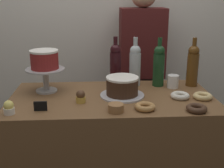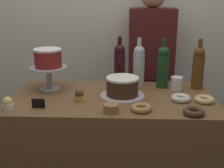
{
  "view_description": "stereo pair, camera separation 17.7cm",
  "coord_description": "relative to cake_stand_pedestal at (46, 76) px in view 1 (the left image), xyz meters",
  "views": [
    {
      "loc": [
        -0.1,
        -1.69,
        1.52
      ],
      "look_at": [
        0.0,
        0.0,
        0.99
      ],
      "focal_mm": 47.39,
      "sensor_mm": 36.0,
      "label": 1
    },
    {
      "loc": [
        0.07,
        -1.69,
        1.52
      ],
      "look_at": [
        0.0,
        0.0,
        0.99
      ],
      "focal_mm": 47.39,
      "sensor_mm": 36.0,
      "label": 2
    }
  ],
  "objects": [
    {
      "name": "donut_chocolate",
      "position": [
        0.85,
        -0.38,
        -0.09
      ],
      "size": [
        0.11,
        0.11,
        0.03
      ],
      "color": "#472D1E",
      "rests_on": "display_counter"
    },
    {
      "name": "back_wall",
      "position": [
        0.41,
        0.78,
        0.29
      ],
      "size": [
        6.0,
        0.05,
        2.6
      ],
      "color": "silver",
      "rests_on": "ground_plane"
    },
    {
      "name": "wine_bottle_amber",
      "position": [
        0.96,
        0.07,
        0.04
      ],
      "size": [
        0.08,
        0.08,
        0.33
      ],
      "color": "#5B3814",
      "rests_on": "display_counter"
    },
    {
      "name": "donut_sugar",
      "position": [
        0.81,
        -0.18,
        -0.09
      ],
      "size": [
        0.11,
        0.11,
        0.03
      ],
      "color": "silver",
      "rests_on": "display_counter"
    },
    {
      "name": "coffee_cup_ceramic",
      "position": [
        0.82,
        0.03,
        -0.06
      ],
      "size": [
        0.08,
        0.08,
        0.08
      ],
      "color": "white",
      "rests_on": "display_counter"
    },
    {
      "name": "barista_figure",
      "position": [
        0.7,
        0.55,
        -0.18
      ],
      "size": [
        0.36,
        0.22,
        1.6
      ],
      "color": "black",
      "rests_on": "ground_plane"
    },
    {
      "name": "display_counter",
      "position": [
        0.41,
        -0.12,
        -0.56
      ],
      "size": [
        1.23,
        0.65,
        0.91
      ],
      "color": "brown",
      "rests_on": "ground_plane"
    },
    {
      "name": "cake_stand_pedestal",
      "position": [
        0.0,
        0.0,
        0.0
      ],
      "size": [
        0.24,
        0.24,
        0.15
      ],
      "color": "#B2B2B7",
      "rests_on": "display_counter"
    },
    {
      "name": "price_sign_chalkboard",
      "position": [
        0.02,
        -0.32,
        -0.08
      ],
      "size": [
        0.07,
        0.01,
        0.05
      ],
      "color": "black",
      "rests_on": "display_counter"
    },
    {
      "name": "wine_bottle_green",
      "position": [
        0.74,
        0.08,
        0.04
      ],
      "size": [
        0.08,
        0.08,
        0.33
      ],
      "color": "#193D1E",
      "rests_on": "display_counter"
    },
    {
      "name": "cupcake_chocolate",
      "position": [
        0.23,
        -0.21,
        -0.07
      ],
      "size": [
        0.06,
        0.06,
        0.07
      ],
      "color": "gold",
      "rests_on": "display_counter"
    },
    {
      "name": "cookie_stack",
      "position": [
        0.42,
        -0.36,
        -0.08
      ],
      "size": [
        0.08,
        0.08,
        0.04
      ],
      "color": "olive",
      "rests_on": "display_counter"
    },
    {
      "name": "donut_glazed",
      "position": [
        0.95,
        -0.19,
        -0.09
      ],
      "size": [
        0.11,
        0.11,
        0.03
      ],
      "color": "#E0C17F",
      "rests_on": "display_counter"
    },
    {
      "name": "chocolate_round_cake",
      "position": [
        0.47,
        -0.12,
        -0.04
      ],
      "size": [
        0.2,
        0.2,
        0.11
      ],
      "color": "#3D2619",
      "rests_on": "silver_serving_platter"
    },
    {
      "name": "white_layer_cake",
      "position": [
        0.0,
        0.0,
        0.11
      ],
      "size": [
        0.17,
        0.17,
        0.12
      ],
      "color": "maroon",
      "rests_on": "cake_stand_pedestal"
    },
    {
      "name": "cupcake_lemon",
      "position": [
        -0.14,
        -0.36,
        -0.07
      ],
      "size": [
        0.06,
        0.06,
        0.07
      ],
      "color": "white",
      "rests_on": "display_counter"
    },
    {
      "name": "silver_serving_platter",
      "position": [
        0.47,
        -0.12,
        -0.1
      ],
      "size": [
        0.27,
        0.27,
        0.01
      ],
      "color": "silver",
      "rests_on": "display_counter"
    },
    {
      "name": "wine_bottle_dark_red",
      "position": [
        0.45,
        0.15,
        0.04
      ],
      "size": [
        0.08,
        0.08,
        0.33
      ],
      "color": "black",
      "rests_on": "display_counter"
    },
    {
      "name": "wine_bottle_clear",
      "position": [
        0.58,
        0.11,
        0.04
      ],
      "size": [
        0.08,
        0.08,
        0.33
      ],
      "color": "#B2BCC1",
      "rests_on": "display_counter"
    },
    {
      "name": "donut_maple",
      "position": [
        0.58,
        -0.34,
        -0.09
      ],
      "size": [
        0.11,
        0.11,
        0.03
      ],
      "color": "#B27F47",
      "rests_on": "display_counter"
    }
  ]
}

